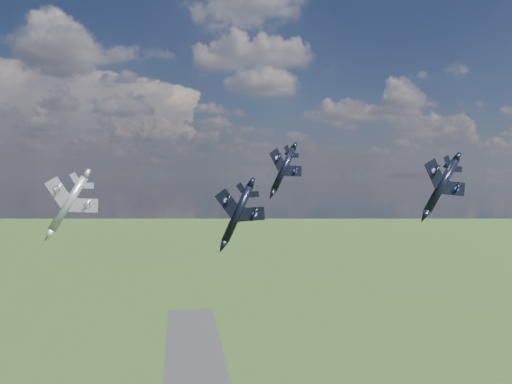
{
  "coord_description": "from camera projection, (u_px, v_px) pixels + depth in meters",
  "views": [
    {
      "loc": [
        -7.4,
        -69.76,
        85.47
      ],
      "look_at": [
        6.43,
        18.47,
        82.62
      ],
      "focal_mm": 35.0,
      "sensor_mm": 36.0,
      "label": 1
    }
  ],
  "objects": [
    {
      "name": "jet_left_silver",
      "position": [
        68.0,
        204.0,
        80.37
      ],
      "size": [
        12.62,
        15.4,
        7.38
      ],
      "primitive_type": null,
      "rotation": [
        0.0,
        0.54,
        0.24
      ],
      "color": "#93969C"
    },
    {
      "name": "jet_high_navy",
      "position": [
        283.0,
        169.0,
        110.24
      ],
      "size": [
        15.54,
        17.58,
        7.8
      ],
      "primitive_type": null,
      "rotation": [
        0.0,
        0.52,
        0.42
      ],
      "color": "black"
    },
    {
      "name": "jet_right_navy",
      "position": [
        441.0,
        186.0,
        74.41
      ],
      "size": [
        10.84,
        13.74,
        7.04
      ],
      "primitive_type": null,
      "rotation": [
        0.0,
        0.58,
        0.17
      ],
      "color": "black"
    },
    {
      "name": "jet_lead_navy",
      "position": [
        237.0,
        214.0,
        92.37
      ],
      "size": [
        13.07,
        16.56,
        7.54
      ],
      "primitive_type": null,
      "rotation": [
        0.0,
        0.44,
        0.13
      ],
      "color": "black"
    }
  ]
}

